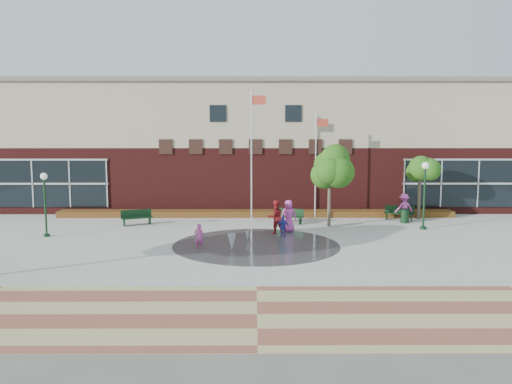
{
  "coord_description": "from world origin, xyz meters",
  "views": [
    {
      "loc": [
        -0.09,
        -23.74,
        6.06
      ],
      "look_at": [
        0.0,
        4.0,
        2.6
      ],
      "focal_mm": 38.0,
      "sensor_mm": 36.0,
      "label": 1
    }
  ],
  "objects_px": {
    "flagpole_left": "(252,148)",
    "trash_can": "(405,216)",
    "child_splash": "(199,236)",
    "flagpole_right": "(316,161)",
    "bench_left": "(137,220)"
  },
  "relations": [
    {
      "from": "flagpole_left",
      "to": "bench_left",
      "type": "distance_m",
      "value": 8.33
    },
    {
      "from": "flagpole_right",
      "to": "trash_can",
      "type": "xyz_separation_m",
      "value": [
        5.4,
        -1.1,
        -3.35
      ]
    },
    {
      "from": "trash_can",
      "to": "child_splash",
      "type": "xyz_separation_m",
      "value": [
        -12.02,
        -7.05,
        0.18
      ]
    },
    {
      "from": "flagpole_left",
      "to": "trash_can",
      "type": "xyz_separation_m",
      "value": [
        9.45,
        -0.75,
        -4.16
      ]
    },
    {
      "from": "flagpole_right",
      "to": "bench_left",
      "type": "height_order",
      "value": "flagpole_right"
    },
    {
      "from": "flagpole_right",
      "to": "child_splash",
      "type": "bearing_deg",
      "value": -132.44
    },
    {
      "from": "flagpole_left",
      "to": "trash_can",
      "type": "bearing_deg",
      "value": -1.37
    },
    {
      "from": "child_splash",
      "to": "trash_can",
      "type": "bearing_deg",
      "value": -151.61
    },
    {
      "from": "flagpole_left",
      "to": "child_splash",
      "type": "distance_m",
      "value": 9.12
    },
    {
      "from": "flagpole_left",
      "to": "bench_left",
      "type": "height_order",
      "value": "flagpole_left"
    },
    {
      "from": "flagpole_right",
      "to": "trash_can",
      "type": "distance_m",
      "value": 6.45
    },
    {
      "from": "flagpole_left",
      "to": "child_splash",
      "type": "xyz_separation_m",
      "value": [
        -2.57,
        -7.8,
        -3.98
      ]
    },
    {
      "from": "trash_can",
      "to": "flagpole_left",
      "type": "bearing_deg",
      "value": 175.49
    },
    {
      "from": "trash_can",
      "to": "child_splash",
      "type": "height_order",
      "value": "child_splash"
    },
    {
      "from": "flagpole_right",
      "to": "trash_can",
      "type": "height_order",
      "value": "flagpole_right"
    }
  ]
}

